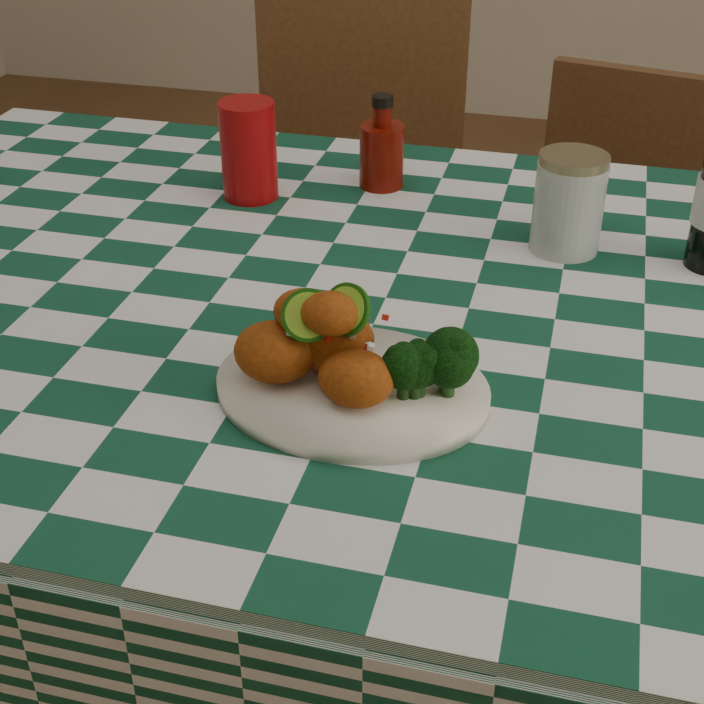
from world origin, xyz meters
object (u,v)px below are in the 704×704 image
(wooden_chair_left, at_px, (355,249))
(fried_chicken_pile, at_px, (333,337))
(red_tumbler, at_px, (249,151))
(mason_jar, at_px, (569,203))
(ketchup_bottle, at_px, (382,142))
(dining_table, at_px, (381,535))
(wooden_chair_right, at_px, (599,298))
(plate, at_px, (352,389))

(wooden_chair_left, bearing_deg, fried_chicken_pile, -86.81)
(red_tumbler, xyz_separation_m, mason_jar, (0.46, -0.06, -0.01))
(red_tumbler, bearing_deg, ketchup_bottle, 26.24)
(fried_chicken_pile, bearing_deg, ketchup_bottle, 97.99)
(red_tumbler, distance_m, ketchup_bottle, 0.20)
(wooden_chair_left, bearing_deg, ketchup_bottle, -80.10)
(fried_chicken_pile, xyz_separation_m, wooden_chair_left, (-0.22, 0.95, -0.39))
(dining_table, distance_m, ketchup_bottle, 0.58)
(red_tumbler, xyz_separation_m, ketchup_bottle, (0.18, 0.09, -0.00))
(dining_table, bearing_deg, wooden_chair_right, 70.21)
(fried_chicken_pile, bearing_deg, dining_table, 88.08)
(mason_jar, bearing_deg, fried_chicken_pile, -117.15)
(ketchup_bottle, bearing_deg, fried_chicken_pile, -82.01)
(ketchup_bottle, xyz_separation_m, wooden_chair_right, (0.36, 0.42, -0.44))
(red_tumbler, bearing_deg, wooden_chair_right, 43.43)
(mason_jar, bearing_deg, dining_table, -136.37)
(wooden_chair_left, bearing_deg, dining_table, -82.69)
(plate, bearing_deg, mason_jar, 65.09)
(dining_table, height_order, mason_jar, mason_jar)
(mason_jar, height_order, wooden_chair_right, mason_jar)
(plate, xyz_separation_m, mason_jar, (0.19, 0.40, 0.06))
(mason_jar, relative_size, wooden_chair_right, 0.16)
(mason_jar, bearing_deg, wooden_chair_right, 82.73)
(ketchup_bottle, bearing_deg, wooden_chair_right, 49.56)
(plate, bearing_deg, wooden_chair_left, 104.18)
(fried_chicken_pile, xyz_separation_m, ketchup_bottle, (-0.08, 0.55, -0.00))
(plate, bearing_deg, ketchup_bottle, 99.98)
(plate, relative_size, wooden_chair_right, 0.35)
(fried_chicken_pile, relative_size, ketchup_bottle, 1.16)
(plate, xyz_separation_m, red_tumbler, (-0.28, 0.46, 0.06))
(plate, bearing_deg, red_tumbler, 120.70)
(ketchup_bottle, distance_m, wooden_chair_right, 0.71)
(wooden_chair_right, bearing_deg, mason_jar, -84.64)
(dining_table, bearing_deg, red_tumbler, 136.38)
(fried_chicken_pile, relative_size, wooden_chair_right, 0.20)
(dining_table, bearing_deg, wooden_chair_left, 107.17)
(wooden_chair_right, bearing_deg, dining_table, -97.16)
(wooden_chair_right, bearing_deg, ketchup_bottle, -117.81)
(dining_table, relative_size, plate, 5.78)
(fried_chicken_pile, relative_size, mason_jar, 1.22)
(dining_table, xyz_separation_m, red_tumbler, (-0.26, 0.25, 0.46))
(red_tumbler, bearing_deg, mason_jar, -7.34)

